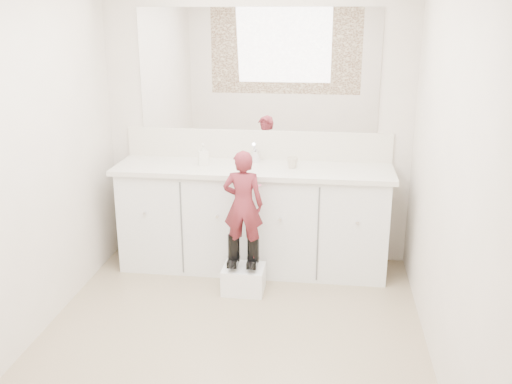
# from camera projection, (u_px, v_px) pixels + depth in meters

# --- Properties ---
(floor) EXTENTS (3.00, 3.00, 0.00)m
(floor) POSITION_uv_depth(u_px,v_px,m) (229.00, 343.00, 3.78)
(floor) COLOR #867658
(floor) RESTS_ON ground
(wall_back) EXTENTS (2.60, 0.00, 2.60)m
(wall_back) POSITION_uv_depth(u_px,v_px,m) (258.00, 123.00, 4.84)
(wall_back) COLOR beige
(wall_back) RESTS_ON floor
(wall_front) EXTENTS (2.60, 0.00, 2.60)m
(wall_front) POSITION_uv_depth(u_px,v_px,m) (151.00, 279.00, 2.00)
(wall_front) COLOR beige
(wall_front) RESTS_ON floor
(wall_left) EXTENTS (0.00, 3.00, 3.00)m
(wall_left) POSITION_uv_depth(u_px,v_px,m) (23.00, 162.00, 3.58)
(wall_left) COLOR beige
(wall_left) RESTS_ON floor
(wall_right) EXTENTS (0.00, 3.00, 3.00)m
(wall_right) POSITION_uv_depth(u_px,v_px,m) (450.00, 176.00, 3.26)
(wall_right) COLOR beige
(wall_right) RESTS_ON floor
(vanity_cabinet) EXTENTS (2.20, 0.55, 0.85)m
(vanity_cabinet) POSITION_uv_depth(u_px,v_px,m) (253.00, 220.00, 4.81)
(vanity_cabinet) COLOR silver
(vanity_cabinet) RESTS_ON floor
(countertop) EXTENTS (2.28, 0.58, 0.04)m
(countertop) POSITION_uv_depth(u_px,v_px,m) (253.00, 169.00, 4.66)
(countertop) COLOR beige
(countertop) RESTS_ON vanity_cabinet
(backsplash) EXTENTS (2.28, 0.03, 0.25)m
(backsplash) POSITION_uv_depth(u_px,v_px,m) (257.00, 145.00, 4.88)
(backsplash) COLOR beige
(backsplash) RESTS_ON countertop
(mirror) EXTENTS (2.00, 0.02, 1.00)m
(mirror) POSITION_uv_depth(u_px,v_px,m) (257.00, 70.00, 4.70)
(mirror) COLOR white
(mirror) RESTS_ON wall_back
(dot_panel) EXTENTS (2.00, 0.01, 1.20)m
(dot_panel) POSITION_uv_depth(u_px,v_px,m) (144.00, 154.00, 1.88)
(dot_panel) COLOR #472819
(dot_panel) RESTS_ON wall_front
(faucet) EXTENTS (0.08, 0.08, 0.10)m
(faucet) POSITION_uv_depth(u_px,v_px,m) (256.00, 156.00, 4.80)
(faucet) COLOR silver
(faucet) RESTS_ON countertop
(cup) EXTENTS (0.10, 0.10, 0.09)m
(cup) POSITION_uv_depth(u_px,v_px,m) (292.00, 163.00, 4.62)
(cup) COLOR beige
(cup) RESTS_ON countertop
(soap_bottle) EXTENTS (0.10, 0.10, 0.18)m
(soap_bottle) POSITION_uv_depth(u_px,v_px,m) (203.00, 154.00, 4.70)
(soap_bottle) COLOR silver
(soap_bottle) RESTS_ON countertop
(step_stool) EXTENTS (0.32, 0.27, 0.20)m
(step_stool) POSITION_uv_depth(u_px,v_px,m) (244.00, 279.00, 4.46)
(step_stool) COLOR white
(step_stool) RESTS_ON floor
(boot_left) EXTENTS (0.10, 0.18, 0.27)m
(boot_left) POSITION_uv_depth(u_px,v_px,m) (234.00, 251.00, 4.40)
(boot_left) COLOR black
(boot_left) RESTS_ON step_stool
(boot_right) EXTENTS (0.10, 0.18, 0.27)m
(boot_right) POSITION_uv_depth(u_px,v_px,m) (253.00, 252.00, 4.38)
(boot_right) COLOR black
(boot_right) RESTS_ON step_stool
(toddler) EXTENTS (0.31, 0.20, 0.83)m
(toddler) POSITION_uv_depth(u_px,v_px,m) (243.00, 204.00, 4.28)
(toddler) COLOR #A7333B
(toddler) RESTS_ON step_stool
(toothbrush) EXTENTS (0.14, 0.01, 0.06)m
(toothbrush) POSITION_uv_depth(u_px,v_px,m) (252.00, 188.00, 4.23)
(toothbrush) COLOR #EA5B8F
(toothbrush) RESTS_ON toddler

